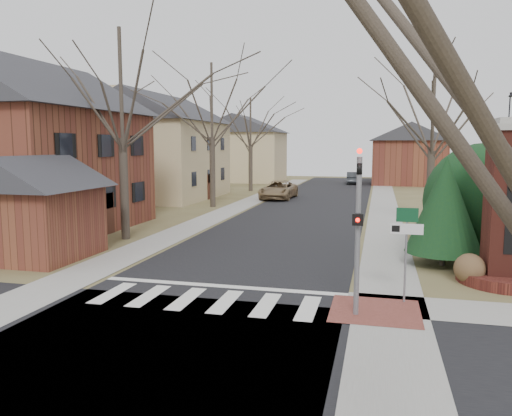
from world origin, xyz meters
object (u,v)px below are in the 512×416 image
(traffic_signal_pole, at_px, (358,219))
(sign_post, at_px, (406,236))
(brick_gate_monument, at_px, (511,218))
(distant_car, at_px, (353,178))
(pickup_truck, at_px, (278,190))

(traffic_signal_pole, distance_m, sign_post, 2.02)
(brick_gate_monument, xyz_separation_m, distant_car, (-7.13, 41.62, -1.47))
(sign_post, height_order, pickup_truck, sign_post)
(sign_post, xyz_separation_m, pickup_truck, (-8.99, 26.53, -1.20))
(traffic_signal_pole, height_order, pickup_truck, traffic_signal_pole)
(pickup_truck, xyz_separation_m, distant_car, (5.27, 18.10, -0.05))
(traffic_signal_pole, bearing_deg, brick_gate_monument, 43.24)
(sign_post, xyz_separation_m, distant_car, (-3.72, 44.63, -1.25))
(traffic_signal_pole, height_order, sign_post, traffic_signal_pole)
(brick_gate_monument, height_order, distant_car, brick_gate_monument)
(traffic_signal_pole, distance_m, distant_car, 46.15)
(sign_post, bearing_deg, brick_gate_monument, 41.42)
(traffic_signal_pole, height_order, brick_gate_monument, brick_gate_monument)
(pickup_truck, distance_m, distant_car, 18.85)
(sign_post, relative_size, pickup_truck, 0.51)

